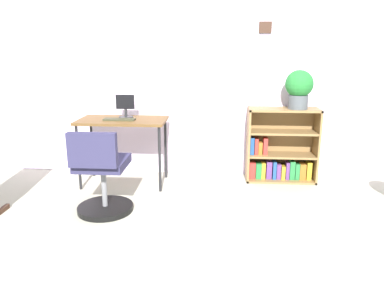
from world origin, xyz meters
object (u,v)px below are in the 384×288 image
Objects in this scene: office_chair at (102,177)px; desk at (123,125)px; bookshelf_low at (280,149)px; monitor at (125,107)px; keyboard at (119,119)px; potted_plant_on_shelf at (299,88)px.

desk is at bearing 89.59° from office_chair.
office_chair is 0.97× the size of bookshelf_low.
bookshelf_low is (1.77, 1.06, 0.01)m from office_chair.
office_chair is at bearing -91.51° from monitor.
keyboard is 1.85m from bookshelf_low.
monitor reaches higher than office_chair.
monitor reaches higher than bookshelf_low.
potted_plant_on_shelf reaches higher than keyboard.
keyboard is (-0.01, -0.07, 0.08)m from desk.
keyboard is 0.84m from office_chair.
monitor reaches higher than desk.
desk is 1.14× the size of bookshelf_low.
monitor is 0.20m from keyboard.
potted_plant_on_shelf is (1.90, 0.12, 0.21)m from monitor.
bookshelf_low reaches higher than office_chair.
office_chair reaches higher than desk.
desk is at bearing 77.27° from keyboard.
office_chair is (0.01, -0.74, -0.40)m from keyboard.
keyboard is at bearing 90.72° from office_chair.
monitor is at bearing 78.70° from desk.
office_chair is 2.29m from potted_plant_on_shelf.
desk is at bearing -101.30° from monitor.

